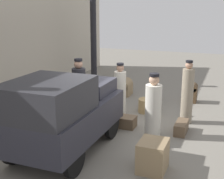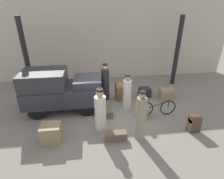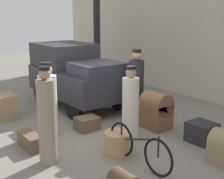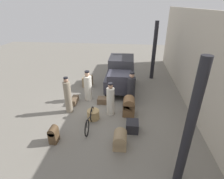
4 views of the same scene
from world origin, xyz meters
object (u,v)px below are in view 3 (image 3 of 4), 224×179
(porter_carrying_trunk, at_px, (47,120))
(bicycle, at_px, (139,147))
(porter_standing_middle, at_px, (136,87))
(trunk_large_brown, at_px, (87,123))
(truck, at_px, (74,73))
(suitcase_black_upright, at_px, (202,132))
(wicker_basket, at_px, (118,142))
(trunk_umber_medium, at_px, (5,106))
(suitcase_small_leather, at_px, (156,110))
(porter_lifting_near_truck, at_px, (48,102))
(trunk_wicker_pale, at_px, (30,141))
(porter_with_bicycle, at_px, (130,105))

(porter_carrying_trunk, bearing_deg, bicycle, 49.22)
(porter_standing_middle, distance_m, trunk_large_brown, 1.61)
(truck, relative_size, suitcase_black_upright, 5.79)
(truck, relative_size, wicker_basket, 5.87)
(porter_standing_middle, height_order, trunk_umber_medium, porter_standing_middle)
(suitcase_small_leather, height_order, trunk_large_brown, suitcase_small_leather)
(porter_lifting_near_truck, bearing_deg, trunk_wicker_pale, -54.64)
(truck, distance_m, trunk_umber_medium, 2.18)
(suitcase_black_upright, distance_m, trunk_umber_medium, 4.96)
(porter_carrying_trunk, distance_m, suitcase_small_leather, 2.87)
(porter_lifting_near_truck, bearing_deg, bicycle, 14.06)
(suitcase_small_leather, relative_size, trunk_wicker_pale, 1.21)
(porter_with_bicycle, height_order, suitcase_small_leather, porter_with_bicycle)
(suitcase_black_upright, bearing_deg, trunk_large_brown, -143.46)
(porter_with_bicycle, bearing_deg, trunk_wicker_pale, -111.53)
(wicker_basket, bearing_deg, suitcase_small_leather, 108.72)
(wicker_basket, relative_size, suitcase_small_leather, 0.62)
(suitcase_small_leather, bearing_deg, wicker_basket, -71.28)
(trunk_large_brown, xyz_separation_m, trunk_wicker_pale, (0.15, -1.48, -0.00))
(trunk_wicker_pale, bearing_deg, suitcase_small_leather, 75.52)
(porter_with_bicycle, xyz_separation_m, suitcase_small_leather, (-0.05, 0.85, -0.28))
(suitcase_small_leather, bearing_deg, porter_lifting_near_truck, -118.73)
(suitcase_small_leather, distance_m, suitcase_black_upright, 1.23)
(bicycle, distance_m, trunk_wicker_pale, 2.28)
(porter_with_bicycle, relative_size, suitcase_small_leather, 1.82)
(porter_carrying_trunk, relative_size, trunk_large_brown, 3.48)
(truck, relative_size, suitcase_small_leather, 3.67)
(porter_with_bicycle, xyz_separation_m, suitcase_black_upright, (1.15, 1.02, -0.51))
(wicker_basket, height_order, porter_lifting_near_truck, porter_lifting_near_truck)
(trunk_large_brown, bearing_deg, wicker_basket, -8.16)
(bicycle, distance_m, porter_standing_middle, 2.64)
(wicker_basket, height_order, suitcase_small_leather, suitcase_small_leather)
(truck, height_order, porter_with_bicycle, truck)
(bicycle, height_order, suitcase_small_leather, suitcase_small_leather)
(suitcase_small_leather, bearing_deg, suitcase_black_upright, 7.95)
(trunk_large_brown, bearing_deg, porter_lifting_near_truck, -111.22)
(trunk_wicker_pale, bearing_deg, porter_lifting_near_truck, 125.36)
(trunk_umber_medium, bearing_deg, porter_carrying_trunk, -4.13)
(bicycle, relative_size, suitcase_black_upright, 2.96)
(porter_standing_middle, relative_size, porter_lifting_near_truck, 1.10)
(wicker_basket, distance_m, trunk_umber_medium, 3.59)
(wicker_basket, bearing_deg, suitcase_black_upright, 69.24)
(wicker_basket, height_order, suitcase_black_upright, suitcase_black_upright)
(trunk_large_brown, bearing_deg, trunk_umber_medium, -147.99)
(suitcase_black_upright, height_order, trunk_wicker_pale, suitcase_black_upright)
(porter_standing_middle, xyz_separation_m, suitcase_small_leather, (0.82, -0.08, -0.38))
(suitcase_black_upright, bearing_deg, bicycle, -91.27)
(trunk_umber_medium, height_order, trunk_wicker_pale, trunk_umber_medium)
(trunk_large_brown, bearing_deg, trunk_wicker_pale, -84.26)
(suitcase_black_upright, bearing_deg, porter_with_bicycle, -138.32)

